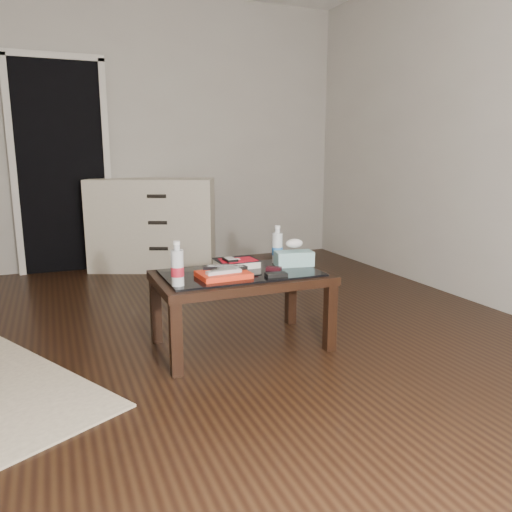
{
  "coord_description": "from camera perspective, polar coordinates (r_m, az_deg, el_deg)",
  "views": [
    {
      "loc": [
        -0.52,
        -2.72,
        1.15
      ],
      "look_at": [
        0.58,
        -0.05,
        0.55
      ],
      "focal_mm": 35.0,
      "sensor_mm": 36.0,
      "label": 1
    }
  ],
  "objects": [
    {
      "name": "wallet",
      "position": [
        2.83,
        2.33,
        -2.13
      ],
      "size": [
        0.13,
        0.08,
        0.02
      ],
      "primitive_type": "cube",
      "rotation": [
        0.0,
        0.0,
        -0.09
      ],
      "color": "black",
      "rests_on": "coffee_table"
    },
    {
      "name": "remote_silver",
      "position": [
        2.78,
        -3.71,
        -1.76
      ],
      "size": [
        0.2,
        0.07,
        0.02
      ],
      "primitive_type": "cube",
      "rotation": [
        0.0,
        0.0,
        0.09
      ],
      "color": "silver",
      "rests_on": "magazines"
    },
    {
      "name": "magazines",
      "position": [
        2.81,
        -3.74,
        -2.14
      ],
      "size": [
        0.29,
        0.23,
        0.03
      ],
      "primitive_type": "cube",
      "rotation": [
        0.0,
        0.0,
        0.06
      ],
      "color": "red",
      "rests_on": "coffee_table"
    },
    {
      "name": "water_bottle_right",
      "position": [
        3.16,
        2.45,
        1.36
      ],
      "size": [
        0.08,
        0.08,
        0.24
      ],
      "primitive_type": "cylinder",
      "rotation": [
        0.0,
        0.0,
        -0.35
      ],
      "color": "silver",
      "rests_on": "coffee_table"
    },
    {
      "name": "room_shell",
      "position": [
        2.81,
        -12.18,
        21.13
      ],
      "size": [
        5.0,
        5.0,
        5.0
      ],
      "color": "#BCB7AD",
      "rests_on": "ground"
    },
    {
      "name": "ground",
      "position": [
        3.0,
        -10.82,
        -11.05
      ],
      "size": [
        5.0,
        5.0,
        0.0
      ],
      "primitive_type": "plane",
      "color": "black",
      "rests_on": "ground"
    },
    {
      "name": "dvd_mailers",
      "position": [
        3.03,
        -2.36,
        -0.43
      ],
      "size": [
        0.2,
        0.15,
        0.01
      ],
      "primitive_type": "cube",
      "rotation": [
        0.0,
        0.0,
        -0.11
      ],
      "color": "#B60C1C",
      "rests_on": "textbook"
    },
    {
      "name": "water_bottle_left",
      "position": [
        2.64,
        -8.99,
        -0.85
      ],
      "size": [
        0.08,
        0.08,
        0.24
      ],
      "primitive_type": "cylinder",
      "rotation": [
        0.0,
        0.0,
        -0.29
      ],
      "color": "silver",
      "rests_on": "coffee_table"
    },
    {
      "name": "flip_phone",
      "position": [
        2.96,
        2.05,
        -1.47
      ],
      "size": [
        0.1,
        0.09,
        0.02
      ],
      "primitive_type": "cube",
      "rotation": [
        0.0,
        0.0,
        -0.62
      ],
      "color": "black",
      "rests_on": "coffee_table"
    },
    {
      "name": "ipod",
      "position": [
        2.99,
        -2.98,
        -0.39
      ],
      "size": [
        0.07,
        0.11,
        0.02
      ],
      "primitive_type": "cube",
      "rotation": [
        0.0,
        0.0,
        0.04
      ],
      "color": "black",
      "rests_on": "dvd_mailers"
    },
    {
      "name": "tissue_box",
      "position": [
        3.1,
        4.36,
        -0.28
      ],
      "size": [
        0.25,
        0.16,
        0.09
      ],
      "primitive_type": "cube",
      "rotation": [
        0.0,
        0.0,
        -0.17
      ],
      "color": "teal",
      "rests_on": "coffee_table"
    },
    {
      "name": "remote_black_back",
      "position": [
        2.88,
        -4.06,
        -1.27
      ],
      "size": [
        0.21,
        0.11,
        0.02
      ],
      "primitive_type": "cube",
      "rotation": [
        0.0,
        0.0,
        -0.32
      ],
      "color": "black",
      "rests_on": "magazines"
    },
    {
      "name": "doorway",
      "position": [
        5.19,
        -21.35,
        9.55
      ],
      "size": [
        0.9,
        0.08,
        2.07
      ],
      "color": "black",
      "rests_on": "ground"
    },
    {
      "name": "textbook",
      "position": [
        3.06,
        -2.23,
        -0.81
      ],
      "size": [
        0.25,
        0.2,
        0.05
      ],
      "primitive_type": "cube",
      "rotation": [
        0.0,
        0.0,
        0.02
      ],
      "color": "black",
      "rests_on": "coffee_table"
    },
    {
      "name": "remote_black_front",
      "position": [
        2.84,
        -2.96,
        -1.45
      ],
      "size": [
        0.2,
        0.07,
        0.02
      ],
      "primitive_type": "cube",
      "rotation": [
        0.0,
        0.0,
        0.12
      ],
      "color": "black",
      "rests_on": "magazines"
    },
    {
      "name": "coffee_table",
      "position": [
        2.95,
        -1.74,
        -3.03
      ],
      "size": [
        1.0,
        0.6,
        0.46
      ],
      "color": "black",
      "rests_on": "ground"
    },
    {
      "name": "dresser",
      "position": [
        5.08,
        -11.72,
        3.57
      ],
      "size": [
        1.3,
        0.92,
        0.9
      ],
      "rotation": [
        0.0,
        0.0,
        -0.39
      ],
      "color": "beige",
      "rests_on": "ground"
    }
  ]
}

